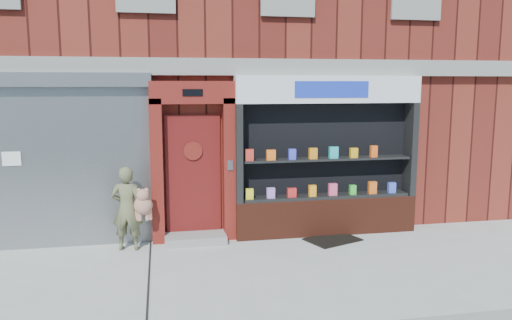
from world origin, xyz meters
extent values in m
plane|color=#9E9E99|center=(0.00, 0.00, 0.00)|extent=(80.00, 80.00, 0.00)
cube|color=#571913|center=(0.00, 6.00, 4.00)|extent=(12.00, 8.00, 8.00)
cube|color=gray|center=(0.00, 1.92, 3.15)|extent=(12.00, 0.16, 0.30)
cube|color=gray|center=(-3.00, 1.94, 1.40)|extent=(3.00, 0.10, 2.80)
cube|color=slate|center=(-3.00, 1.88, 2.92)|extent=(3.10, 0.30, 0.24)
cube|color=white|center=(-3.80, 1.88, 1.60)|extent=(0.30, 0.01, 0.24)
cube|color=#5E1410|center=(-1.40, 1.86, 1.30)|extent=(0.22, 0.28, 2.60)
cube|color=#5E1410|center=(-0.10, 1.86, 1.30)|extent=(0.22, 0.28, 2.60)
cube|color=#5E1410|center=(-0.75, 1.86, 2.70)|extent=(1.50, 0.28, 0.40)
cube|color=black|center=(-0.75, 1.71, 2.70)|extent=(0.35, 0.01, 0.12)
cube|color=#571110|center=(-0.75, 1.97, 1.20)|extent=(1.00, 0.06, 2.20)
cylinder|color=black|center=(-0.75, 1.93, 1.65)|extent=(0.28, 0.02, 0.28)
cylinder|color=#5E1410|center=(-0.75, 1.92, 1.65)|extent=(0.34, 0.02, 0.34)
cube|color=gray|center=(-0.75, 1.70, 0.07)|extent=(1.10, 0.55, 0.15)
cube|color=slate|center=(-0.10, 1.71, 1.40)|extent=(0.10, 0.02, 0.18)
cube|color=#542013|center=(1.75, 1.80, 0.35)|extent=(3.50, 0.40, 0.70)
cube|color=black|center=(0.06, 1.80, 1.60)|extent=(0.12, 0.40, 1.80)
cube|color=black|center=(3.44, 1.80, 1.60)|extent=(0.12, 0.40, 1.80)
cube|color=black|center=(1.75, 1.99, 1.60)|extent=(3.30, 0.03, 1.80)
cube|color=black|center=(1.75, 1.80, 0.73)|extent=(3.20, 0.36, 0.06)
cube|color=black|center=(1.75, 1.80, 1.45)|extent=(3.20, 0.36, 0.04)
cube|color=white|center=(1.75, 1.80, 2.75)|extent=(3.50, 0.40, 0.50)
cube|color=#172FAE|center=(1.75, 1.59, 2.75)|extent=(1.40, 0.01, 0.30)
cube|color=yellow|center=(0.25, 1.72, 0.86)|extent=(0.14, 0.09, 0.19)
cube|color=#A875D2|center=(0.65, 1.72, 0.86)|extent=(0.15, 0.09, 0.19)
cube|color=red|center=(1.05, 1.72, 0.85)|extent=(0.16, 0.09, 0.17)
cube|color=orange|center=(1.45, 1.72, 0.87)|extent=(0.13, 0.09, 0.21)
cube|color=#E34B71|center=(1.85, 1.72, 0.87)|extent=(0.16, 0.09, 0.23)
cube|color=green|center=(2.25, 1.72, 0.85)|extent=(0.12, 0.09, 0.18)
cube|color=orange|center=(2.65, 1.72, 0.88)|extent=(0.15, 0.09, 0.24)
cube|color=blue|center=(3.05, 1.72, 0.86)|extent=(0.14, 0.09, 0.20)
cube|color=red|center=(0.25, 1.72, 1.58)|extent=(0.15, 0.09, 0.21)
cube|color=orange|center=(0.65, 1.72, 1.56)|extent=(0.17, 0.09, 0.19)
cube|color=#3C45CE|center=(1.05, 1.72, 1.57)|extent=(0.13, 0.09, 0.20)
cube|color=orange|center=(1.45, 1.72, 1.57)|extent=(0.15, 0.09, 0.20)
cube|color=#23AFB3|center=(1.85, 1.72, 1.58)|extent=(0.17, 0.09, 0.22)
cube|color=gold|center=(2.25, 1.72, 1.56)|extent=(0.14, 0.09, 0.19)
cube|color=#F65B19|center=(2.65, 1.72, 1.58)|extent=(0.12, 0.09, 0.22)
imported|color=#5F613F|center=(-1.92, 1.54, 0.73)|extent=(0.58, 0.43, 1.46)
sphere|color=#A96B54|center=(-1.64, 1.49, 0.79)|extent=(0.32, 0.32, 0.32)
sphere|color=#A96B54|center=(-1.64, 1.44, 0.98)|extent=(0.21, 0.21, 0.21)
sphere|color=#A96B54|center=(-1.71, 1.44, 1.06)|extent=(0.08, 0.08, 0.08)
sphere|color=#A96B54|center=(-1.58, 1.44, 1.06)|extent=(0.08, 0.08, 0.08)
cylinder|color=#A96B54|center=(-1.75, 1.49, 0.62)|extent=(0.08, 0.08, 0.19)
cylinder|color=#A96B54|center=(-1.54, 1.49, 0.62)|extent=(0.08, 0.08, 0.19)
cylinder|color=#A96B54|center=(-1.71, 1.47, 0.62)|extent=(0.08, 0.08, 0.19)
cylinder|color=#A96B54|center=(-1.58, 1.47, 0.62)|extent=(0.08, 0.08, 0.19)
cube|color=black|center=(1.74, 1.36, 0.01)|extent=(1.10, 0.95, 0.02)
camera|label=1|loc=(-1.32, -7.07, 2.85)|focal=35.00mm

